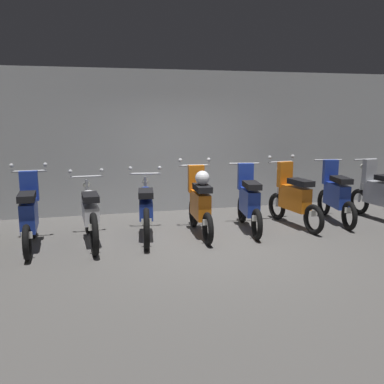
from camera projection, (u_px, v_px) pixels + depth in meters
The scene contains 10 objects.
ground_plane at pixel (210, 245), 6.97m from camera, with size 80.00×80.00×0.00m, color #565451.
back_wall at pixel (174, 141), 9.25m from camera, with size 16.00×0.30×2.96m, color #9EA0A3.
motorbike_slot_1 at pixel (29, 215), 6.72m from camera, with size 0.59×1.68×1.29m.
motorbike_slot_2 at pixel (90, 213), 6.99m from camera, with size 0.59×1.95×1.15m.
motorbike_slot_3 at pixel (146, 208), 7.33m from camera, with size 0.59×1.94×1.15m.
motorbike_slot_4 at pixel (200, 202), 7.44m from camera, with size 0.59×1.68×1.29m.
motorbike_slot_5 at pixel (249, 201), 7.73m from camera, with size 0.56×1.67×1.18m.
motorbike_slot_6 at pixel (293, 198), 8.02m from camera, with size 0.58×1.68×1.29m.
motorbike_slot_7 at pixel (336, 195), 8.32m from camera, with size 0.56×1.67×1.18m.
motorbike_slot_8 at pixel (379, 194), 8.46m from camera, with size 0.56×1.68×1.18m.
Camera 1 is at (-1.92, -6.42, 2.11)m, focal length 40.47 mm.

